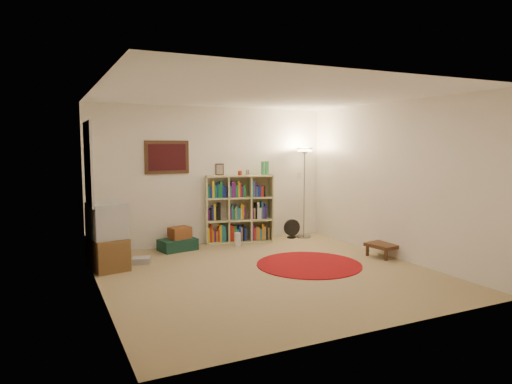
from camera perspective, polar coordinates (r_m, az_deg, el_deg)
room at (r=6.37m, az=0.86°, el=0.90°), size 4.54×4.54×2.54m
bookshelf at (r=8.53m, az=-2.25°, el=-2.22°), size 1.30×0.65×1.51m
floor_lamp at (r=8.89m, az=6.08°, el=3.61°), size 0.40×0.40×1.76m
floor_fan at (r=8.94m, az=4.50°, el=-4.59°), size 0.32×0.17×0.37m
tv_stand at (r=7.05m, az=-18.08°, el=-5.39°), size 0.58×0.74×0.98m
dvd_box at (r=7.33m, az=-14.14°, el=-8.26°), size 0.32×0.29×0.09m
suitcase at (r=8.04m, az=-9.76°, el=-6.49°), size 0.68×0.51×0.20m
wicker_basket at (r=8.03m, az=-9.51°, el=-5.05°), size 0.41×0.34×0.20m
paper_towel at (r=8.24m, az=-2.33°, el=-5.94°), size 0.14×0.14×0.24m
red_rug at (r=7.06m, az=6.64°, el=-8.97°), size 1.60×1.60×0.01m
side_table at (r=7.76m, az=15.79°, el=-6.44°), size 0.55×0.55×0.22m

